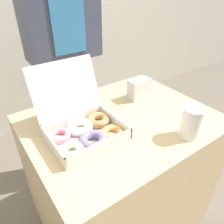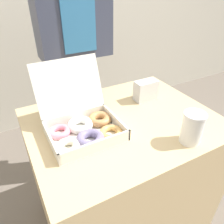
{
  "view_description": "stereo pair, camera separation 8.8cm",
  "coord_description": "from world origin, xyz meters",
  "px_view_note": "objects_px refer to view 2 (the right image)",
  "views": [
    {
      "loc": [
        -0.51,
        -0.65,
        1.33
      ],
      "look_at": [
        -0.08,
        -0.04,
        0.85
      ],
      "focal_mm": 35.0,
      "sensor_mm": 36.0,
      "label": 1
    },
    {
      "loc": [
        -0.44,
        -0.69,
        1.33
      ],
      "look_at": [
        -0.08,
        -0.04,
        0.85
      ],
      "focal_mm": 35.0,
      "sensor_mm": 36.0,
      "label": 2
    }
  ],
  "objects_px": {
    "donut_box": "(84,126)",
    "coffee_cup": "(192,128)",
    "person_customer": "(75,43)",
    "napkin_holder": "(146,90)"
  },
  "relations": [
    {
      "from": "napkin_holder",
      "to": "person_customer",
      "type": "bearing_deg",
      "value": 118.88
    },
    {
      "from": "donut_box",
      "to": "person_customer",
      "type": "relative_size",
      "value": 0.19
    },
    {
      "from": "coffee_cup",
      "to": "donut_box",
      "type": "bearing_deg",
      "value": 144.42
    },
    {
      "from": "coffee_cup",
      "to": "person_customer",
      "type": "bearing_deg",
      "value": 102.9
    },
    {
      "from": "donut_box",
      "to": "person_customer",
      "type": "bearing_deg",
      "value": 71.75
    },
    {
      "from": "coffee_cup",
      "to": "napkin_holder",
      "type": "xyz_separation_m",
      "value": [
        0.05,
        0.36,
        -0.01
      ]
    },
    {
      "from": "coffee_cup",
      "to": "person_customer",
      "type": "xyz_separation_m",
      "value": [
        -0.18,
        0.77,
        0.16
      ]
    },
    {
      "from": "donut_box",
      "to": "coffee_cup",
      "type": "xyz_separation_m",
      "value": [
        0.35,
        -0.25,
        0.03
      ]
    },
    {
      "from": "donut_box",
      "to": "coffee_cup",
      "type": "distance_m",
      "value": 0.43
    },
    {
      "from": "napkin_holder",
      "to": "donut_box",
      "type": "bearing_deg",
      "value": -163.53
    }
  ]
}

